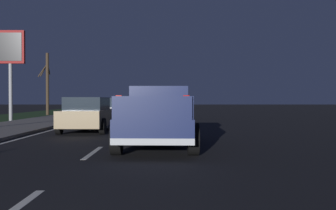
# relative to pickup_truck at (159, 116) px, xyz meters

# --- Properties ---
(ground) EXTENTS (144.00, 144.00, 0.00)m
(ground) POSITION_rel_pickup_truck_xyz_m (16.83, 1.76, -0.91)
(ground) COLOR black
(sidewalk_shoulder) EXTENTS (108.00, 4.00, 0.12)m
(sidewalk_shoulder) POSITION_rel_pickup_truck_xyz_m (16.83, 7.46, -0.85)
(sidewalk_shoulder) COLOR slate
(sidewalk_shoulder) RESTS_ON ground
(grass_verge) EXTENTS (108.00, 6.00, 0.01)m
(grass_verge) POSITION_rel_pickup_truck_xyz_m (16.83, 12.46, -0.91)
(grass_verge) COLOR #1E3819
(grass_verge) RESTS_ON ground
(lane_markings) EXTENTS (108.00, 3.54, 0.01)m
(lane_markings) POSITION_rel_pickup_truck_xyz_m (18.92, 4.27, -0.91)
(lane_markings) COLOR silver
(lane_markings) RESTS_ON ground
(pickup_truck) EXTENTS (5.48, 2.39, 1.87)m
(pickup_truck) POSITION_rel_pickup_truck_xyz_m (0.00, 0.00, 0.00)
(pickup_truck) COLOR #141E4C
(pickup_truck) RESTS_ON ground
(sedan_tan) EXTENTS (4.42, 2.05, 1.54)m
(sedan_tan) POSITION_rel_pickup_truck_xyz_m (4.92, 3.28, -0.13)
(sedan_tan) COLOR #9E845B
(sedan_tan) RESTS_ON ground
(sedan_black) EXTENTS (4.43, 2.08, 1.54)m
(sedan_black) POSITION_rel_pickup_truck_xyz_m (16.79, 0.12, -0.13)
(sedan_black) COLOR black
(sedan_black) RESTS_ON ground
(sedan_white) EXTENTS (4.40, 2.02, 1.54)m
(sedan_white) POSITION_rel_pickup_truck_xyz_m (11.51, 3.30, -0.13)
(sedan_white) COLOR silver
(sedan_white) RESTS_ON ground
(sedan_green) EXTENTS (4.44, 2.10, 1.54)m
(sedan_green) POSITION_rel_pickup_truck_xyz_m (18.34, 3.62, -0.13)
(sedan_green) COLOR #14592D
(sedan_green) RESTS_ON ground
(gas_price_sign) EXTENTS (0.27, 1.90, 6.03)m
(gas_price_sign) POSITION_rel_pickup_truck_xyz_m (12.91, 10.16, 3.56)
(gas_price_sign) COLOR #99999E
(gas_price_sign) RESTS_ON ground
(bare_tree_far) EXTENTS (1.33, 1.05, 5.73)m
(bare_tree_far) POSITION_rel_pickup_truck_xyz_m (22.54, 10.84, 2.08)
(bare_tree_far) COLOR #423323
(bare_tree_far) RESTS_ON ground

